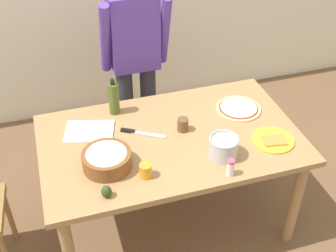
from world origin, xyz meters
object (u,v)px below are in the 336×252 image
Objects in this scene: dining_table at (170,148)px; steel_pot at (224,147)px; pizza_raw_on_board at (238,108)px; salt_shaker at (230,167)px; chef_knife at (137,132)px; avocado at (106,192)px; plate_with_slice at (273,140)px; cup_small_brown at (183,125)px; person_cook at (135,56)px; popcorn_bowl at (107,158)px; cup_orange at (146,171)px; cutting_board_white at (89,131)px; olive_oil_bottle at (114,98)px.

steel_pot reaches higher than dining_table.
salt_shaker is (-0.31, -0.56, 0.04)m from pizza_raw_on_board.
avocado is at bearing -120.91° from chef_knife.
salt_shaker is (-0.03, -0.16, -0.01)m from steel_pot.
cup_small_brown is at bearing 151.62° from plate_with_slice.
person_cook is at bearing 105.28° from steel_pot.
dining_table is at bearing 38.73° from avocado.
popcorn_bowl is at bearing 157.49° from salt_shaker.
avocado is (-0.47, -0.38, 0.13)m from dining_table.
dining_table is 0.64m from plate_with_slice.
cup_orange is (0.19, -0.14, -0.02)m from popcorn_bowl.
cup_small_brown is at bearing 104.88° from salt_shaker.
popcorn_bowl is 0.69m from salt_shaker.
person_cook is 1.05m from steel_pot.
avocado is (-0.24, -0.09, -0.01)m from cup_orange.
chef_knife is at bearing -19.02° from cutting_board_white.
chef_knife is at bearing 157.68° from plate_with_slice.
dining_table is 5.71× the size of popcorn_bowl.
person_cook reaches higher than cutting_board_white.
chef_knife is at bearing 169.59° from cup_small_brown.
pizza_raw_on_board is at bearing 99.59° from plate_with_slice.
popcorn_bowl is 0.53m from olive_oil_bottle.
popcorn_bowl is 0.93× the size of cutting_board_white.
steel_pot is 2.48× the size of avocado.
olive_oil_bottle is at bearing 139.70° from cup_small_brown.
dining_table is at bearing -27.63° from chef_knife.
steel_pot is at bearing 4.26° from cup_orange.
avocado is (-0.44, -1.13, -0.14)m from person_cook.
pizza_raw_on_board is at bearing 55.00° from steel_pot.
olive_oil_bottle is at bearing 122.47° from salt_shaker.
dining_table is 0.39m from steel_pot.
person_cook reaches higher than dining_table.
olive_oil_bottle is (-0.86, 0.58, 0.11)m from plate_with_slice.
salt_shaker reaches higher than dining_table.
dining_table is 5.33× the size of cutting_board_white.
cup_small_brown is at bearing 25.34° from dining_table.
salt_shaker is 0.69m from avocado.
avocado is at bearing -141.27° from dining_table.
pizza_raw_on_board is (0.56, -0.61, -0.17)m from person_cook.
olive_oil_bottle is 1.48× the size of steel_pot.
olive_oil_bottle is 0.28m from cutting_board_white.
cutting_board_white is at bearing 157.46° from dining_table.
popcorn_bowl is at bearing -160.56° from dining_table.
plate_with_slice is 1.07m from avocado.
person_cook is 6.33× the size of olive_oil_bottle.
plate_with_slice is at bearing 4.81° from cup_orange.
cup_orange is at bearing -63.93° from cutting_board_white.
cup_small_brown reaches higher than dining_table.
plate_with_slice reaches higher than chef_knife.
person_cook is 5.40× the size of cutting_board_white.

